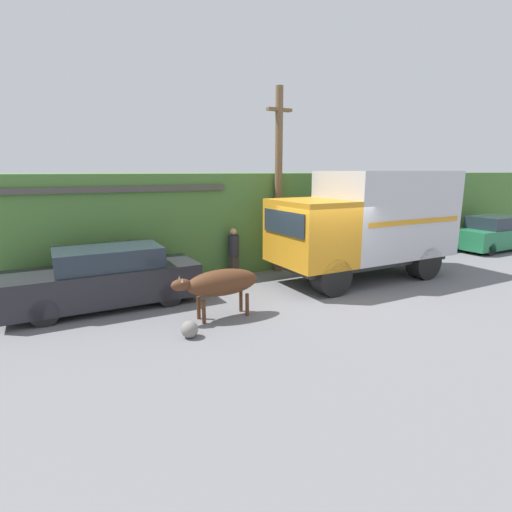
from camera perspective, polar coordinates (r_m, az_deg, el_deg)
ground_plane at (r=11.79m, az=10.22°, el=-5.35°), size 60.00×60.00×0.00m
hillside_embankment at (r=16.27m, az=-2.31°, el=5.75°), size 32.00×5.07×3.41m
building_backdrop at (r=13.53m, az=-19.64°, el=3.08°), size 6.57×2.70×3.06m
cargo_truck at (r=13.47m, az=15.91°, el=4.83°), size 6.17×2.50×3.49m
brown_cow at (r=9.58m, az=-5.04°, el=-3.87°), size 2.18×0.64×1.20m
parked_suv at (r=11.06m, az=-20.59°, el=-2.98°), size 4.72×1.73×1.57m
hatchback_car at (r=20.66m, az=30.54°, el=2.69°), size 3.45×1.63×1.52m
pedestrian_on_hill at (r=13.12m, az=-3.23°, el=0.69°), size 0.48×0.48×1.67m
utility_pole at (r=13.86m, az=3.22°, el=10.87°), size 0.90×0.26×6.21m
roadside_rock at (r=8.76m, az=-9.47°, el=-10.27°), size 0.37×0.37×0.37m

